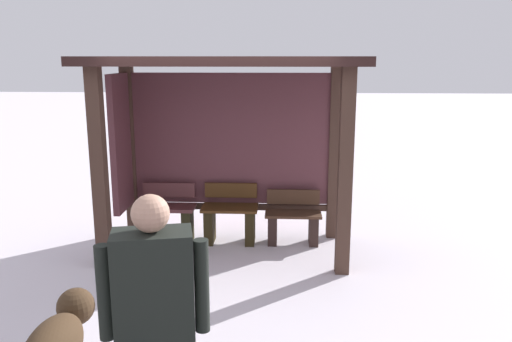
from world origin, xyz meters
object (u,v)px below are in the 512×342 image
at_px(bus_shelter, 220,111).
at_px(bench_left_inside, 168,217).
at_px(bench_center_inside, 230,219).
at_px(bench_right_inside, 293,222).
at_px(person_walking, 155,307).

distance_m(bus_shelter, bench_left_inside, 1.64).
distance_m(bench_left_inside, bench_center_inside, 0.85).
distance_m(bench_left_inside, bench_right_inside, 1.69).
xyz_separation_m(bench_center_inside, person_walking, (-0.06, -3.78, 0.67)).
relative_size(bench_right_inside, person_walking, 0.44).
relative_size(bench_left_inside, bench_right_inside, 1.04).
xyz_separation_m(bus_shelter, bench_left_inside, (-0.74, 0.13, -1.45)).
xyz_separation_m(bench_right_inside, person_walking, (-0.91, -3.78, 0.70)).
bearing_deg(bench_right_inside, bench_left_inside, -179.89).
relative_size(bench_left_inside, person_walking, 0.46).
xyz_separation_m(bus_shelter, bench_right_inside, (0.95, 0.13, -1.50)).
relative_size(bench_center_inside, person_walking, 0.46).
bearing_deg(bench_center_inside, bus_shelter, -127.78).
height_order(bench_center_inside, bench_right_inside, bench_center_inside).
bearing_deg(bench_center_inside, person_walking, -90.91).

